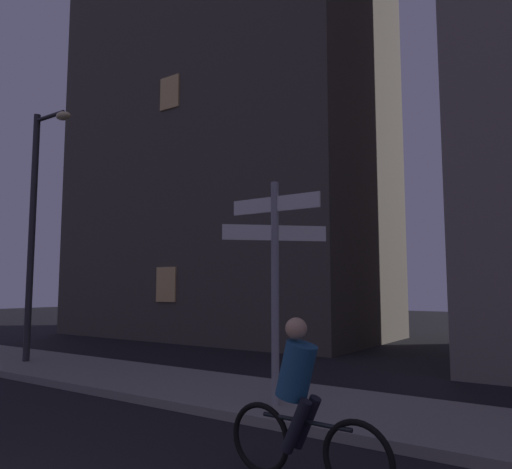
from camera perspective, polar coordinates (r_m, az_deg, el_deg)
The scene contains 5 objects.
sidewalk_kerb at distance 8.24m, azimuth 7.09°, elevation -18.87°, with size 40.00×2.53×0.14m, color gray.
signpost at distance 7.81m, azimuth 2.17°, elevation -3.77°, with size 1.60×1.19×3.42m.
street_lamp at distance 13.45m, azimuth -23.67°, elevation 2.25°, with size 1.41×0.28×6.11m.
cyclist at distance 5.22m, azimuth 5.14°, elevation -18.89°, with size 1.82×0.34×1.61m.
building_left_block at distance 21.75m, azimuth -3.34°, elevation 16.13°, with size 12.53×6.63×20.20m.
Camera 1 is at (3.76, -0.74, 1.91)m, focal length 35.17 mm.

